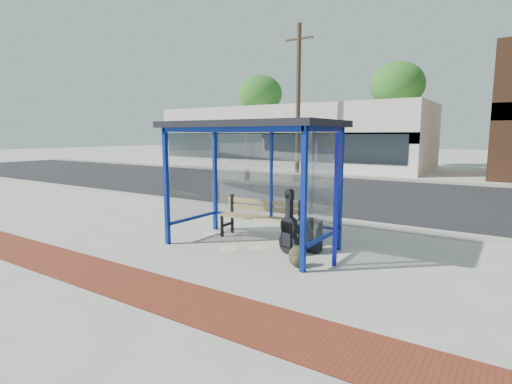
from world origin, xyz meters
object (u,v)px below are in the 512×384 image
Objects in this scene: backpack at (297,257)px; suitcase at (311,236)px; bench at (261,216)px; guitar_bag at (289,232)px.

suitcase is at bearing 77.84° from backpack.
backpack is (1.46, -1.18, -0.33)m from bench.
bench is at bearing 162.85° from guitar_bag.
suitcase is at bearing -15.29° from bench.
suitcase reaches higher than backpack.
backpack is (0.19, -0.91, -0.14)m from suitcase.
bench is 2.86× the size of suitcase.
guitar_bag is 0.46m from suitcase.
bench reaches higher than suitcase.
suitcase is 1.86× the size of backpack.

